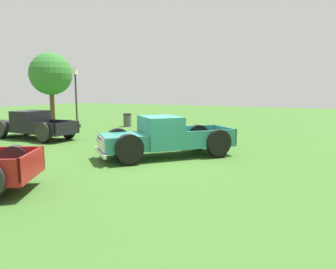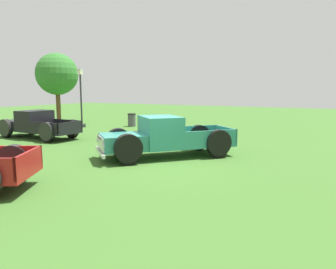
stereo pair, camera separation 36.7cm
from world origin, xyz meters
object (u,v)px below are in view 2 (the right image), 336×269
at_px(oak_tree_east, 57,74).
at_px(lamp_post_near, 81,97).
at_px(pickup_truck_foreground, 159,138).
at_px(trash_can, 132,120).
at_px(pickup_truck_behind_right, 34,125).

bearing_deg(oak_tree_east, lamp_post_near, -114.73).
height_order(pickup_truck_foreground, trash_can, pickup_truck_foreground).
bearing_deg(pickup_truck_foreground, trash_can, 40.66).
xyz_separation_m(trash_can, oak_tree_east, (-0.07, 7.36, 3.43)).
bearing_deg(oak_tree_east, trash_can, -89.48).
xyz_separation_m(lamp_post_near, oak_tree_east, (2.11, 4.59, 1.74)).
relative_size(pickup_truck_foreground, trash_can, 5.51).
xyz_separation_m(pickup_truck_behind_right, trash_can, (7.14, -1.56, -0.25)).
relative_size(lamp_post_near, trash_can, 4.36).
height_order(trash_can, oak_tree_east, oak_tree_east).
relative_size(pickup_truck_behind_right, trash_can, 5.27).
bearing_deg(trash_can, pickup_truck_behind_right, 167.66).
xyz_separation_m(pickup_truck_foreground, lamp_post_near, (6.17, 9.94, 1.39)).
bearing_deg(oak_tree_east, pickup_truck_behind_right, -140.66).
height_order(lamp_post_near, trash_can, lamp_post_near).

